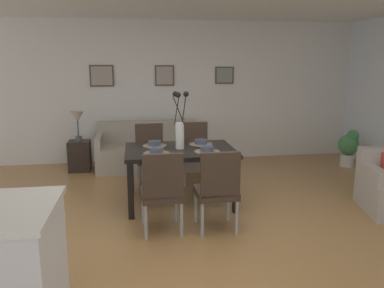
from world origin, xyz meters
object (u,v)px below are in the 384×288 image
centerpiece_vase (180,127)px  bowl_far_right (201,141)px  dining_table (180,155)px  dining_chair_far_right (195,149)px  dining_chair_near_left (162,189)px  framed_picture_left (102,76)px  framed_picture_right (224,75)px  bowl_near_left (156,150)px  framed_picture_center (165,76)px  table_lamp (77,119)px  side_table (80,156)px  bowl_near_right (155,143)px  sofa (149,152)px  dining_chair_far_left (218,187)px  dining_chair_near_right (150,152)px  potted_plant (349,146)px  bowl_far_left (207,149)px

centerpiece_vase → bowl_far_right: centerpiece_vase is taller
dining_table → dining_chair_far_right: bearing=69.7°
dining_chair_near_left → framed_picture_left: (-0.83, 3.22, 1.09)m
centerpiece_vase → framed_picture_right: bearing=64.0°
bowl_near_left → framed_picture_center: (0.32, 2.55, 0.82)m
dining_chair_far_right → bowl_far_right: dining_chair_far_right is taller
centerpiece_vase → table_lamp: centerpiece_vase is taller
side_table → dining_chair_far_right: bearing=-25.5°
bowl_near_left → dining_table: bearing=35.3°
bowl_near_right → side_table: bearing=127.2°
centerpiece_vase → framed_picture_left: size_ratio=1.74×
framed_picture_right → bowl_near_left: bearing=-119.6°
bowl_near_left → framed_picture_right: size_ratio=0.48×
sofa → dining_chair_far_left: bearing=-77.0°
dining_chair_near_right → bowl_near_right: dining_chair_near_right is taller
bowl_near_right → framed_picture_right: size_ratio=0.48×
sofa → framed_picture_left: size_ratio=4.25×
dining_table → potted_plant: dining_table is taller
bowl_near_right → dining_chair_near_right: bearing=92.9°
bowl_near_left → bowl_far_left: same height
centerpiece_vase → framed_picture_right: size_ratio=2.08×
sofa → framed_picture_left: bearing=148.7°
bowl_near_right → bowl_far_left: size_ratio=1.00×
bowl_near_right → framed_picture_center: framed_picture_center is taller
side_table → potted_plant: bearing=-5.6°
dining_chair_near_left → dining_chair_far_left: (0.60, -0.03, 0.00)m
dining_chair_near_left → dining_chair_near_right: 1.77m
centerpiece_vase → bowl_near_right: 0.46m
potted_plant → table_lamp: bearing=174.4°
dining_table → bowl_far_right: bowl_far_right is taller
side_table → bowl_far_left: bearing=-48.0°
dining_table → dining_chair_near_left: 0.95m
bowl_near_left → dining_chair_near_left: bearing=-88.7°
bowl_far_left → side_table: (-1.84, 2.05, -0.52)m
bowl_far_right → framed_picture_left: (-1.45, 2.10, 0.82)m
dining_chair_near_right → framed_picture_center: (0.35, 1.45, 1.09)m
bowl_near_left → bowl_near_right: (0.00, 0.45, 0.00)m
bowl_near_left → bowl_far_left: (0.63, 0.00, 0.00)m
centerpiece_vase → bowl_far_right: (0.31, 0.22, -0.24)m
dining_chair_far_right → framed_picture_right: bearing=60.6°
dining_chair_near_left → potted_plant: (3.50, 2.25, -0.14)m
framed_picture_left → potted_plant: (4.33, -0.96, -1.23)m
bowl_near_left → framed_picture_left: 2.80m
bowl_near_left → dining_chair_far_right: bearing=60.2°
bowl_near_right → side_table: bowl_near_right is taller
bowl_far_right → bowl_near_right: bearing=180.0°
dining_chair_near_left → bowl_near_right: bearing=90.8°
dining_chair_far_right → bowl_near_right: bearing=-133.0°
bowl_far_left → bowl_near_left: bearing=180.0°
dining_chair_far_right → bowl_near_left: 1.35m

